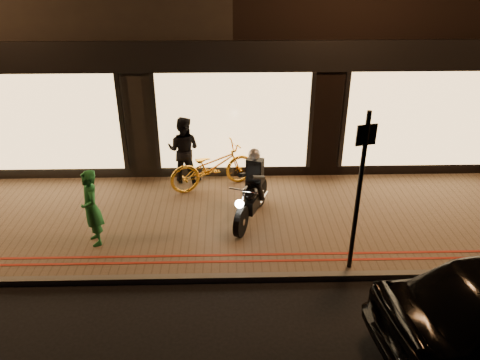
{
  "coord_description": "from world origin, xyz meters",
  "views": [
    {
      "loc": [
        -0.11,
        -6.62,
        5.48
      ],
      "look_at": [
        0.1,
        1.88,
        1.1
      ],
      "focal_mm": 35.0,
      "sensor_mm": 36.0,
      "label": 1
    }
  ],
  "objects_px": {
    "bicycle_gold": "(213,166)",
    "motorcycle": "(252,193)",
    "person_green": "(91,208)",
    "sign_post": "(360,186)"
  },
  "relations": [
    {
      "from": "bicycle_gold",
      "to": "motorcycle",
      "type": "bearing_deg",
      "value": -171.51
    },
    {
      "from": "bicycle_gold",
      "to": "person_green",
      "type": "height_order",
      "value": "person_green"
    },
    {
      "from": "motorcycle",
      "to": "sign_post",
      "type": "distance_m",
      "value": 2.66
    },
    {
      "from": "person_green",
      "to": "motorcycle",
      "type": "bearing_deg",
      "value": 76.86
    },
    {
      "from": "sign_post",
      "to": "bicycle_gold",
      "type": "relative_size",
      "value": 1.42
    },
    {
      "from": "sign_post",
      "to": "person_green",
      "type": "bearing_deg",
      "value": 169.29
    },
    {
      "from": "sign_post",
      "to": "person_green",
      "type": "distance_m",
      "value": 5.01
    },
    {
      "from": "bicycle_gold",
      "to": "sign_post",
      "type": "bearing_deg",
      "value": -163.3
    },
    {
      "from": "motorcycle",
      "to": "bicycle_gold",
      "type": "xyz_separation_m",
      "value": [
        -0.87,
        1.45,
        -0.06
      ]
    },
    {
      "from": "sign_post",
      "to": "person_green",
      "type": "height_order",
      "value": "sign_post"
    }
  ]
}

